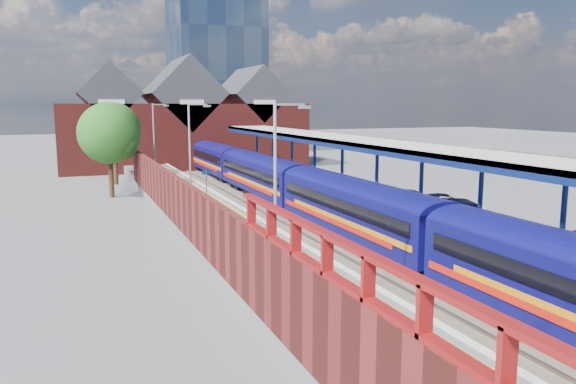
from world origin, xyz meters
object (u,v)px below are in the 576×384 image
Objects in this scene: platform_sign at (206,181)px; parked_car_dark at (412,199)px; lamp_post_b at (279,181)px; train at (302,187)px; lamp_post_d at (155,137)px; parked_car_blue at (445,204)px; lamp_post_c at (192,150)px.

parked_car_dark is (12.43, -6.54, -1.05)m from platform_sign.
parked_car_dark is at bearing 39.72° from lamp_post_b.
parked_car_dark is at bearing -39.10° from train.
lamp_post_d is 2.80× the size of platform_sign.
platform_sign is at bearing 85.09° from parked_car_blue.
train is 17.81m from lamp_post_d.
lamp_post_d reaches higher than parked_car_dark.
parked_car_dark is 2.37m from parked_car_blue.
lamp_post_c is 14.90m from parked_car_dark.
lamp_post_b and lamp_post_d have the same top height.
lamp_post_c and lamp_post_d have the same top height.
lamp_post_c is 1.00× the size of lamp_post_d.
platform_sign is at bearing 85.67° from lamp_post_b.
lamp_post_b is at bearing -90.00° from lamp_post_d.
lamp_post_d is 1.59× the size of parked_car_dark.
platform_sign reaches higher than parked_car_blue.
train is 9.42× the size of lamp_post_d.
platform_sign reaches higher than train.
lamp_post_c reaches higher than parked_car_blue.
train is 9.87m from parked_car_blue.
lamp_post_d reaches higher than train.
train is at bearing 73.05° from parked_car_blue.
platform_sign is 0.55× the size of parked_car_blue.
platform_sign is (1.36, -14.00, -2.30)m from lamp_post_d.
train is at bearing 2.04° from lamp_post_c.
lamp_post_b and lamp_post_c have the same top height.
lamp_post_d reaches higher than platform_sign.
lamp_post_d is (-7.86, 15.72, 2.87)m from train.
platform_sign is 14.09m from parked_car_dark.
parked_car_blue is (14.86, -22.66, -3.37)m from lamp_post_d.
parked_car_dark is at bearing 54.62° from parked_car_blue.
parked_car_blue is at bearing -24.13° from lamp_post_c.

